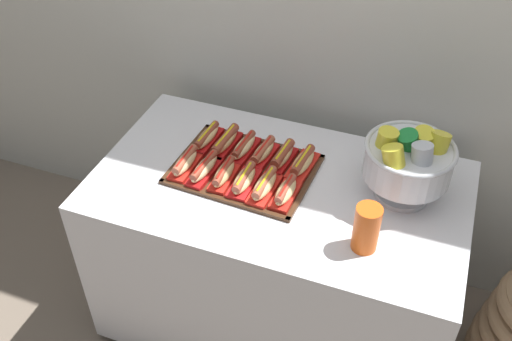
# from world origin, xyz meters

# --- Properties ---
(ground_plane) EXTENTS (10.00, 10.00, 0.00)m
(ground_plane) POSITION_xyz_m (0.00, 0.00, 0.00)
(ground_plane) COLOR #7A6B5B
(buffet_table) EXTENTS (1.28, 0.73, 0.76)m
(buffet_table) POSITION_xyz_m (0.00, 0.00, 0.40)
(buffet_table) COLOR silver
(buffet_table) RESTS_ON ground_plane
(serving_tray) EXTENTS (0.50, 0.38, 0.01)m
(serving_tray) POSITION_xyz_m (-0.14, 0.02, 0.76)
(serving_tray) COLOR #472B19
(serving_tray) RESTS_ON buffet_table
(hot_dog_0) EXTENTS (0.06, 0.17, 0.06)m
(hot_dog_0) POSITION_xyz_m (-0.33, -0.05, 0.79)
(hot_dog_0) COLOR red
(hot_dog_0) RESTS_ON serving_tray
(hot_dog_1) EXTENTS (0.07, 0.18, 0.06)m
(hot_dog_1) POSITION_xyz_m (-0.26, -0.05, 0.79)
(hot_dog_1) COLOR #B21414
(hot_dog_1) RESTS_ON serving_tray
(hot_dog_2) EXTENTS (0.06, 0.16, 0.06)m
(hot_dog_2) POSITION_xyz_m (-0.18, -0.06, 0.79)
(hot_dog_2) COLOR red
(hot_dog_2) RESTS_ON serving_tray
(hot_dog_3) EXTENTS (0.07, 0.17, 0.06)m
(hot_dog_3) POSITION_xyz_m (-0.11, -0.06, 0.79)
(hot_dog_3) COLOR red
(hot_dog_3) RESTS_ON serving_tray
(hot_dog_4) EXTENTS (0.08, 0.18, 0.06)m
(hot_dog_4) POSITION_xyz_m (-0.03, -0.07, 0.79)
(hot_dog_4) COLOR red
(hot_dog_4) RESTS_ON serving_tray
(hot_dog_5) EXTENTS (0.07, 0.16, 0.06)m
(hot_dog_5) POSITION_xyz_m (0.04, -0.07, 0.79)
(hot_dog_5) COLOR red
(hot_dog_5) RESTS_ON serving_tray
(hot_dog_6) EXTENTS (0.07, 0.18, 0.06)m
(hot_dog_6) POSITION_xyz_m (-0.32, 0.11, 0.79)
(hot_dog_6) COLOR #B21414
(hot_dog_6) RESTS_ON serving_tray
(hot_dog_7) EXTENTS (0.07, 0.18, 0.06)m
(hot_dog_7) POSITION_xyz_m (-0.25, 0.11, 0.79)
(hot_dog_7) COLOR #B21414
(hot_dog_7) RESTS_ON serving_tray
(hot_dog_8) EXTENTS (0.07, 0.18, 0.06)m
(hot_dog_8) POSITION_xyz_m (-0.17, 0.11, 0.79)
(hot_dog_8) COLOR #B21414
(hot_dog_8) RESTS_ON serving_tray
(hot_dog_9) EXTENTS (0.08, 0.16, 0.06)m
(hot_dog_9) POSITION_xyz_m (-0.10, 0.10, 0.79)
(hot_dog_9) COLOR red
(hot_dog_9) RESTS_ON serving_tray
(hot_dog_10) EXTENTS (0.07, 0.17, 0.07)m
(hot_dog_10) POSITION_xyz_m (-0.02, 0.10, 0.79)
(hot_dog_10) COLOR #B21414
(hot_dog_10) RESTS_ON serving_tray
(hot_dog_11) EXTENTS (0.09, 0.18, 0.06)m
(hot_dog_11) POSITION_xyz_m (0.05, 0.10, 0.79)
(hot_dog_11) COLOR red
(hot_dog_11) RESTS_ON serving_tray
(punch_bowl) EXTENTS (0.29, 0.29, 0.26)m
(punch_bowl) POSITION_xyz_m (0.40, 0.09, 0.91)
(punch_bowl) COLOR silver
(punch_bowl) RESTS_ON buffet_table
(cup_stack) EXTENTS (0.08, 0.08, 0.16)m
(cup_stack) POSITION_xyz_m (0.33, -0.18, 0.84)
(cup_stack) COLOR #EA5B19
(cup_stack) RESTS_ON buffet_table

